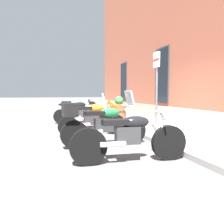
# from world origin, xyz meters

# --- Properties ---
(ground_plane) EXTENTS (140.00, 140.00, 0.00)m
(ground_plane) POSITION_xyz_m (0.00, 0.00, 0.00)
(ground_plane) COLOR #4C4C4F
(sidewalk) EXTENTS (32.72, 2.53, 0.12)m
(sidewalk) POSITION_xyz_m (0.00, 1.26, 0.06)
(sidewalk) COLOR gray
(sidewalk) RESTS_ON ground_plane
(lane_stripe) EXTENTS (32.72, 0.12, 0.01)m
(lane_stripe) POSITION_xyz_m (0.00, -3.20, 0.00)
(lane_stripe) COLOR silver
(lane_stripe) RESTS_ON ground_plane
(motorcycle_black_sport) EXTENTS (0.62, 2.04, 1.03)m
(motorcycle_black_sport) POSITION_xyz_m (-3.06, -1.24, 0.56)
(motorcycle_black_sport) COLOR black
(motorcycle_black_sport) RESTS_ON ground_plane
(motorcycle_silver_touring) EXTENTS (0.70, 1.98, 1.28)m
(motorcycle_silver_touring) POSITION_xyz_m (-1.47, -1.25, 0.54)
(motorcycle_silver_touring) COLOR black
(motorcycle_silver_touring) RESTS_ON ground_plane
(motorcycle_orange_sport) EXTENTS (0.62, 2.10, 1.08)m
(motorcycle_orange_sport) POSITION_xyz_m (-0.01, -1.17, 0.58)
(motorcycle_orange_sport) COLOR black
(motorcycle_orange_sport) RESTS_ON ground_plane
(motorcycle_green_touring) EXTENTS (0.65, 2.18, 1.34)m
(motorcycle_green_touring) POSITION_xyz_m (1.46, -1.35, 0.56)
(motorcycle_green_touring) COLOR black
(motorcycle_green_touring) RESTS_ON ground_plane
(motorcycle_black_naked) EXTENTS (0.62, 2.21, 0.94)m
(motorcycle_black_naked) POSITION_xyz_m (2.88, -1.11, 0.48)
(motorcycle_black_naked) COLOR black
(motorcycle_black_naked) RESTS_ON ground_plane
(parking_sign) EXTENTS (0.36, 0.07, 2.39)m
(parking_sign) POSITION_xyz_m (0.54, 0.58, 1.67)
(parking_sign) COLOR #4C4C51
(parking_sign) RESTS_ON sidewalk
(barrel_planter) EXTENTS (0.69, 0.69, 1.03)m
(barrel_planter) POSITION_xyz_m (-3.07, 0.57, 0.55)
(barrel_planter) COLOR brown
(barrel_planter) RESTS_ON sidewalk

